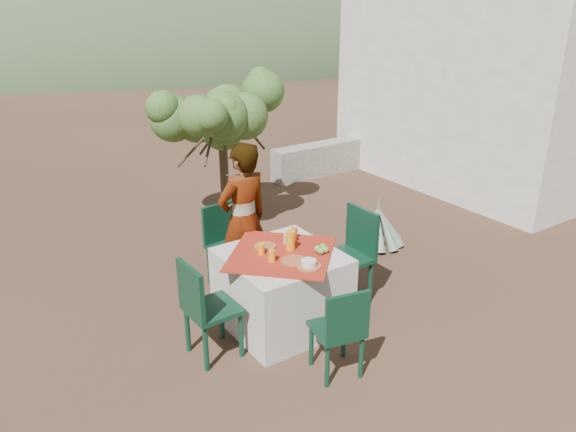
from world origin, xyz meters
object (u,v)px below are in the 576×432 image
object	(u,v)px
chair_far	(225,241)
chair_near	(341,329)
shrub_tree	(224,122)
chair_right	(352,251)
guesthouse	(492,88)
chair_left	(204,306)
table	(282,289)
person	(243,221)
agave	(377,227)
juice_pitcher	(291,240)

from	to	relation	value
chair_far	chair_near	distance (m)	2.01
chair_near	shrub_tree	xyz separation A→B (m)	(0.80, 3.44, 0.98)
chair_right	shrub_tree	world-z (taller)	shrub_tree
guesthouse	shrub_tree	bearing A→B (deg)	174.27
chair_near	chair_left	bearing A→B (deg)	-35.49
guesthouse	table	bearing A→B (deg)	-160.22
chair_right	person	distance (m)	1.17
chair_far	shrub_tree	distance (m)	1.89
chair_right	person	xyz separation A→B (m)	(-0.86, 0.74, 0.28)
agave	chair_right	bearing A→B (deg)	-143.70
chair_left	guesthouse	world-z (taller)	guesthouse
table	agave	distance (m)	2.18
table	person	size ratio (longest dim) A/B	0.78
chair_right	agave	xyz separation A→B (m)	(1.13, 0.83, -0.30)
guesthouse	juice_pitcher	world-z (taller)	guesthouse
chair_left	shrub_tree	xyz separation A→B (m)	(1.61, 2.56, 0.93)
chair_near	guesthouse	distance (m)	6.43
table	guesthouse	bearing A→B (deg)	19.78
person	guesthouse	bearing A→B (deg)	-174.39
chair_right	juice_pitcher	distance (m)	0.82
chair_far	shrub_tree	xyz separation A→B (m)	(0.79, 1.43, 0.95)
chair_left	shrub_tree	distance (m)	3.17
person	guesthouse	xyz separation A→B (m)	(5.56, 1.27, 0.67)
guesthouse	chair_right	bearing A→B (deg)	-156.89
shrub_tree	juice_pitcher	size ratio (longest dim) A/B	9.55
chair_far	chair_right	world-z (taller)	chair_right
shrub_tree	agave	xyz separation A→B (m)	(1.25, -1.66, -1.20)
juice_pitcher	table	bearing A→B (deg)	-172.31
guesthouse	chair_far	bearing A→B (deg)	-170.43
agave	guesthouse	xyz separation A→B (m)	(3.56, 1.17, 1.25)
juice_pitcher	guesthouse	bearing A→B (deg)	20.02
agave	juice_pitcher	bearing A→B (deg)	-156.69
table	person	distance (m)	0.87
chair_far	agave	world-z (taller)	chair_far
chair_far	chair_right	bearing A→B (deg)	-55.83
shrub_tree	agave	world-z (taller)	shrub_tree
chair_far	agave	bearing A→B (deg)	-12.90
chair_right	shrub_tree	size ratio (longest dim) A/B	0.54
table	chair_near	bearing A→B (deg)	-92.71
chair_near	agave	bearing A→B (deg)	-127.24
chair_right	person	world-z (taller)	person
chair_left	chair_right	bearing A→B (deg)	-88.99
chair_right	juice_pitcher	xyz separation A→B (m)	(-0.76, 0.01, 0.31)
chair_far	shrub_tree	bearing A→B (deg)	54.34
chair_far	chair_left	bearing A→B (deg)	-132.32
chair_near	juice_pitcher	distance (m)	1.05
chair_near	person	distance (m)	1.73
table	chair_left	xyz separation A→B (m)	(-0.85, -0.07, 0.14)
person	agave	distance (m)	2.08
chair_far	guesthouse	xyz separation A→B (m)	(5.61, 0.95, 1.00)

